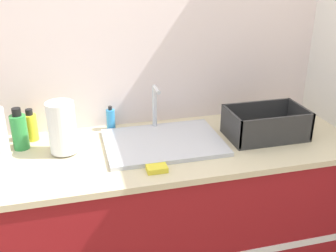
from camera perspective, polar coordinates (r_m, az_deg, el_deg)
name	(u,v)px	position (r m, az deg, el deg)	size (l,w,h in m)	color
wall_back	(151,50)	(2.13, -2.49, 10.97)	(4.29, 0.06, 2.60)	silver
counter_cabinet	(168,221)	(2.17, -0.05, -13.58)	(1.91, 0.67, 0.90)	maroon
sink	(163,141)	(1.95, -0.72, -2.15)	(0.57, 0.42, 0.25)	silver
paper_towel_roll	(62,128)	(1.88, -15.12, -0.26)	(0.13, 0.13, 0.25)	#4C4C51
dish_rack	(265,127)	(2.07, 13.94, -0.08)	(0.39, 0.24, 0.15)	#2D2D2D
bottle_green	(19,131)	(2.00, -20.75, -0.68)	(0.08, 0.08, 0.21)	#2D8C3D
bottle_yellow	(31,126)	(2.08, -19.25, -0.06)	(0.06, 0.06, 0.16)	yellow
soap_dispenser	(111,119)	(2.11, -8.31, 0.97)	(0.05, 0.05, 0.13)	#338CCC
sponge	(157,169)	(1.71, -1.63, -6.20)	(0.09, 0.06, 0.02)	yellow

